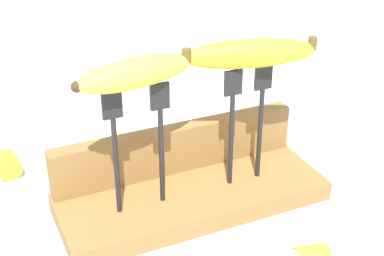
# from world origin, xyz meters

# --- Properties ---
(ground_plane) EXTENTS (3.00, 3.00, 0.00)m
(ground_plane) POSITION_xyz_m (0.00, 0.00, 0.00)
(ground_plane) COLOR silver
(wooden_board) EXTENTS (0.39, 0.15, 0.03)m
(wooden_board) POSITION_xyz_m (0.00, 0.00, 0.01)
(wooden_board) COLOR olive
(wooden_board) RESTS_ON ground
(board_backstop) EXTENTS (0.38, 0.03, 0.07)m
(board_backstop) POSITION_xyz_m (0.00, 0.06, 0.06)
(board_backstop) COLOR olive
(board_backstop) RESTS_ON wooden_board
(fork_stand_left) EXTENTS (0.09, 0.01, 0.18)m
(fork_stand_left) POSITION_xyz_m (-0.08, -0.01, 0.14)
(fork_stand_left) COLOR black
(fork_stand_left) RESTS_ON wooden_board
(fork_stand_right) EXTENTS (0.07, 0.01, 0.18)m
(fork_stand_right) POSITION_xyz_m (0.08, -0.01, 0.14)
(fork_stand_right) COLOR black
(fork_stand_right) RESTS_ON wooden_board
(banana_raised_left) EXTENTS (0.17, 0.07, 0.04)m
(banana_raised_left) POSITION_xyz_m (-0.08, -0.01, 0.23)
(banana_raised_left) COLOR #DBD147
(banana_raised_left) RESTS_ON fork_stand_left
(banana_raised_right) EXTENTS (0.19, 0.08, 0.04)m
(banana_raised_right) POSITION_xyz_m (0.08, -0.01, 0.23)
(banana_raised_right) COLOR yellow
(banana_raised_right) RESTS_ON fork_stand_right
(banana_chunk_far) EXTENTS (0.04, 0.04, 0.04)m
(banana_chunk_far) POSITION_xyz_m (-0.23, 0.20, 0.02)
(banana_chunk_far) COLOR yellow
(banana_chunk_far) RESTS_ON ground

